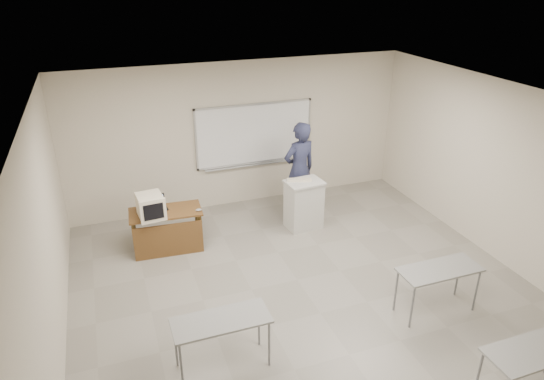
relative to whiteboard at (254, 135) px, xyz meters
name	(u,v)px	position (x,y,z in m)	size (l,w,h in m)	color
floor	(320,314)	(-0.30, -3.97, -1.49)	(7.00, 8.00, 0.01)	gray
whiteboard	(254,135)	(0.00, 0.00, 0.00)	(2.48, 0.10, 1.31)	white
student_desks	(372,338)	(-0.30, -5.32, -0.81)	(4.40, 2.20, 0.73)	gray
instructor_desk	(167,226)	(-2.10, -1.48, -0.97)	(1.24, 0.62, 0.75)	brown
podium	(304,204)	(0.50, -1.47, -1.00)	(0.69, 0.50, 0.96)	beige
crt_monitor	(150,206)	(-2.35, -1.49, -0.53)	(0.43, 0.48, 0.41)	beige
laptop	(158,205)	(-2.20, -1.21, -0.68)	(0.30, 0.28, 0.22)	black
mouse	(199,210)	(-1.55, -1.57, -0.71)	(0.11, 0.07, 0.04)	#97999F
keyboard	(299,180)	(0.43, -1.39, -0.51)	(0.46, 0.15, 0.03)	beige
presenter	(299,170)	(0.61, -0.95, -0.50)	(0.71, 0.47, 1.96)	black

